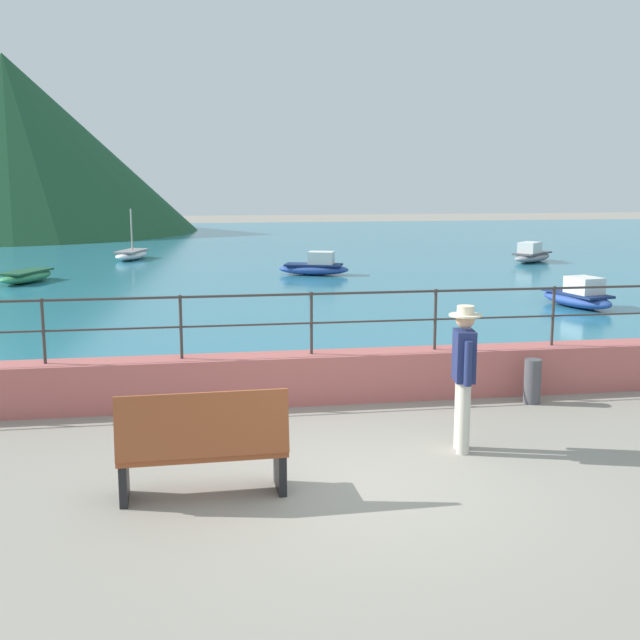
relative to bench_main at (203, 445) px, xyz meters
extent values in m
plane|color=gray|center=(1.62, 0.15, -0.56)|extent=(120.00, 120.00, 0.00)
cube|color=#BC605B|center=(1.62, 3.35, -0.21)|extent=(20.00, 0.56, 0.70)
cylinder|color=#383330|center=(-2.06, 3.35, 0.59)|extent=(0.04, 0.04, 0.90)
cylinder|color=#383330|center=(-0.22, 3.35, 0.59)|extent=(0.04, 0.04, 0.90)
cylinder|color=#383330|center=(1.62, 3.35, 0.59)|extent=(0.04, 0.04, 0.90)
cylinder|color=#383330|center=(3.46, 3.35, 0.59)|extent=(0.04, 0.04, 0.90)
cylinder|color=#383330|center=(5.30, 3.35, 0.59)|extent=(0.04, 0.04, 0.90)
cylinder|color=#383330|center=(1.62, 3.35, 1.01)|extent=(18.40, 0.04, 0.04)
cylinder|color=#383330|center=(1.62, 3.35, 0.59)|extent=(18.40, 0.03, 0.03)
cube|color=teal|center=(1.62, 25.99, -0.53)|extent=(64.00, 44.32, 0.06)
cone|color=#1E4C2D|center=(-9.96, 40.73, 4.43)|extent=(21.16, 21.16, 9.98)
cube|color=#9E4C28|center=(0.00, 0.10, -0.10)|extent=(1.71, 0.56, 0.06)
cube|color=#9E4C28|center=(0.00, -0.12, 0.25)|extent=(1.70, 0.18, 0.64)
cube|color=black|center=(-0.79, 0.08, -0.34)|extent=(0.09, 0.47, 0.43)
cube|color=black|center=(0.79, 0.11, -0.34)|extent=(0.09, 0.47, 0.43)
cylinder|color=beige|center=(3.04, 0.84, -0.13)|extent=(0.15, 0.15, 0.86)
cylinder|color=beige|center=(3.06, 1.02, -0.13)|extent=(0.15, 0.15, 0.86)
cube|color=navy|center=(3.05, 0.93, 0.60)|extent=(0.27, 0.39, 0.60)
cylinder|color=navy|center=(3.01, 0.69, 0.56)|extent=(0.09, 0.09, 0.52)
cylinder|color=navy|center=(3.08, 1.17, 0.56)|extent=(0.09, 0.09, 0.52)
sphere|color=tan|center=(3.05, 0.93, 1.03)|extent=(0.22, 0.22, 0.22)
cylinder|color=beige|center=(3.05, 0.93, 1.08)|extent=(0.38, 0.38, 0.02)
cylinder|color=beige|center=(3.05, 0.93, 1.14)|extent=(0.20, 0.20, 0.10)
cylinder|color=#4C4C51|center=(4.73, 2.72, -0.24)|extent=(0.24, 0.24, 0.64)
ellipsoid|color=gray|center=(12.64, 20.40, -0.32)|extent=(2.32, 2.20, 0.36)
cube|color=#4D4D51|center=(12.64, 20.40, -0.17)|extent=(1.89, 1.79, 0.06)
cube|color=silver|center=(12.45, 20.23, 0.06)|extent=(1.02, 1.00, 0.40)
ellipsoid|color=#338C59|center=(-4.92, 17.36, -0.32)|extent=(1.73, 2.47, 0.36)
cube|color=#1C4D31|center=(-4.92, 17.36, -0.17)|extent=(1.42, 1.99, 0.06)
ellipsoid|color=#2D4C9E|center=(9.32, 10.39, -0.32)|extent=(1.37, 2.44, 0.36)
cube|color=navy|center=(9.32, 10.39, -0.17)|extent=(1.14, 1.96, 0.06)
cube|color=silver|center=(9.37, 10.14, 0.06)|extent=(0.79, 0.92, 0.40)
ellipsoid|color=white|center=(-2.23, 23.79, -0.32)|extent=(1.57, 2.47, 0.36)
cube|color=gray|center=(-2.23, 23.79, -0.17)|extent=(1.30, 1.99, 0.06)
cylinder|color=#B2A899|center=(-2.19, 23.89, 0.65)|extent=(0.06, 0.06, 1.57)
ellipsoid|color=#2D4C9E|center=(3.94, 17.82, -0.32)|extent=(2.47, 1.59, 0.36)
cube|color=navy|center=(3.94, 17.82, -0.17)|extent=(1.99, 1.31, 0.06)
cube|color=silver|center=(4.18, 17.74, 0.06)|extent=(0.96, 0.85, 0.40)
camera|label=1|loc=(-0.10, -7.76, 2.66)|focal=44.92mm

